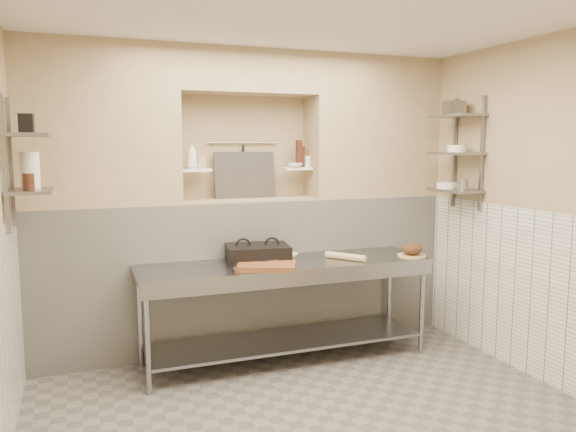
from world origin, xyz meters
name	(u,v)px	position (x,y,z in m)	size (l,w,h in m)	color
floor	(322,431)	(0.00, 0.00, -0.05)	(4.00, 3.90, 0.10)	#68615C
wall_right	(559,212)	(2.05, 0.00, 1.40)	(0.10, 3.90, 2.80)	tan
wall_back	(241,198)	(0.00, 2.00, 1.40)	(4.00, 0.10, 2.80)	tan
wall_front	(569,304)	(0.00, -2.00, 1.40)	(4.00, 0.10, 2.80)	tan
backwall_lower	(249,273)	(0.00, 1.75, 0.70)	(4.00, 0.40, 1.40)	silver
alcove_sill	(248,200)	(0.00, 1.75, 1.41)	(1.30, 0.40, 0.02)	tan
backwall_pillar_left	(99,125)	(-1.33, 1.75, 2.10)	(1.35, 0.40, 1.40)	tan
backwall_pillar_right	(372,128)	(1.33, 1.75, 2.10)	(1.35, 0.40, 1.40)	tan
backwall_header	(247,72)	(0.00, 1.75, 2.60)	(1.30, 0.40, 0.40)	tan
wainscot_right	(548,299)	(1.99, 0.00, 0.70)	(0.02, 3.90, 1.40)	silver
alcove_shelf_left	(195,170)	(-0.50, 1.75, 1.70)	(0.28, 0.16, 0.03)	white
alcove_shelf_right	(297,169)	(0.50, 1.75, 1.70)	(0.28, 0.16, 0.03)	white
utensil_rail	(243,143)	(0.00, 1.92, 1.95)	(0.02, 0.02, 0.70)	gray
hanging_steel	(243,160)	(0.00, 1.90, 1.78)	(0.02, 0.02, 0.30)	black
splash_panel	(245,175)	(0.00, 1.85, 1.64)	(0.60, 0.02, 0.45)	#383330
shelf_rail_left_a	(11,162)	(-1.98, 1.25, 1.80)	(0.03, 0.03, 0.95)	slate
shelf_rail_left_b	(4,164)	(-1.98, 0.85, 1.80)	(0.03, 0.03, 0.95)	slate
wall_shelf_left_lower	(30,191)	(-1.84, 1.05, 1.60)	(0.30, 0.50, 0.03)	slate
wall_shelf_left_upper	(27,135)	(-1.84, 1.05, 2.00)	(0.30, 0.50, 0.03)	slate
shelf_rail_right_a	(455,153)	(1.98, 1.25, 1.85)	(0.03, 0.03, 1.05)	slate
shelf_rail_right_b	(482,154)	(1.98, 0.85, 1.85)	(0.03, 0.03, 1.05)	slate
wall_shelf_right_lower	(455,190)	(1.84, 1.05, 1.50)	(0.30, 0.50, 0.03)	slate
wall_shelf_right_mid	(456,153)	(1.84, 1.05, 1.85)	(0.30, 0.50, 0.03)	slate
wall_shelf_right_upper	(457,116)	(1.84, 1.05, 2.20)	(0.30, 0.50, 0.03)	slate
prep_table	(286,291)	(0.18, 1.18, 0.64)	(2.60, 0.70, 0.90)	gray
panini_press	(258,253)	(-0.05, 1.30, 0.97)	(0.60, 0.47, 0.15)	black
cutting_board	(266,266)	(-0.06, 1.01, 0.92)	(0.49, 0.34, 0.04)	brown
knife_blade	(276,260)	(0.05, 1.10, 0.95)	(0.27, 0.03, 0.01)	gray
tongs	(236,265)	(-0.34, 0.97, 0.96)	(0.02, 0.02, 0.24)	gray
mixing_bowl	(285,256)	(0.21, 1.32, 0.93)	(0.22, 0.22, 0.05)	white
rolling_pin	(346,257)	(0.72, 1.10, 0.93)	(0.06, 0.06, 0.39)	tan
bread_board	(412,255)	(1.37, 1.02, 0.91)	(0.26, 0.26, 0.02)	tan
bread_loaf	(412,249)	(1.37, 1.02, 0.97)	(0.19, 0.19, 0.12)	#4C2D19
bottle_soap	(192,155)	(-0.54, 1.71, 1.84)	(0.09, 0.10, 0.25)	white
jar_alcove	(201,162)	(-0.44, 1.79, 1.77)	(0.08, 0.08, 0.12)	tan
bowl_alcove	(295,165)	(0.47, 1.70, 1.73)	(0.13, 0.13, 0.04)	white
condiment_a	(302,157)	(0.56, 1.76, 1.82)	(0.06, 0.06, 0.21)	#35190F
condiment_b	(299,154)	(0.53, 1.78, 1.84)	(0.07, 0.07, 0.26)	#35190F
condiment_c	(307,161)	(0.62, 1.78, 1.77)	(0.06, 0.06, 0.11)	white
jug_left	(30,170)	(-1.84, 1.16, 1.75)	(0.13, 0.13, 0.27)	white
jar_left	(29,182)	(-1.84, 0.96, 1.67)	(0.08, 0.08, 0.12)	#35190F
box_left_upper	(26,123)	(-1.84, 1.07, 2.08)	(0.10, 0.10, 0.14)	black
bowl_right	(446,185)	(1.84, 1.18, 1.54)	(0.19, 0.19, 0.06)	white
canister_right	(462,184)	(1.84, 0.94, 1.56)	(0.10, 0.10, 0.10)	gray
bowl_right_mid	(457,149)	(1.84, 1.04, 1.90)	(0.18, 0.18, 0.07)	white
basket_right	(454,108)	(1.84, 1.11, 2.28)	(0.16, 0.20, 0.13)	gray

